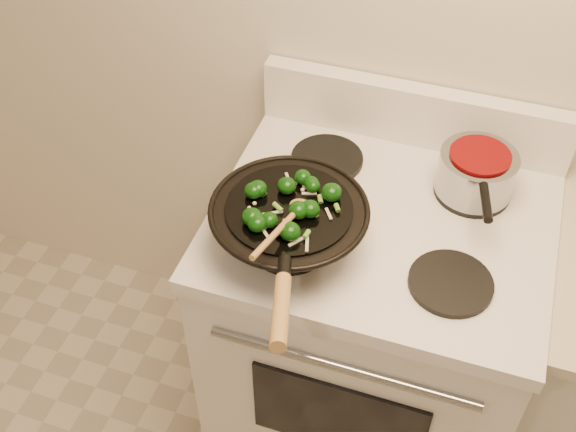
% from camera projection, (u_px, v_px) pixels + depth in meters
% --- Properties ---
extents(stove, '(0.78, 0.67, 1.08)m').
position_uv_depth(stove, '(368.00, 331.00, 1.99)').
color(stove, white).
rests_on(stove, ground).
extents(wok, '(0.35, 0.56, 0.19)m').
position_uv_depth(wok, '(289.00, 224.00, 1.55)').
color(wok, black).
rests_on(wok, stove).
extents(stirfry, '(0.21, 0.21, 0.04)m').
position_uv_depth(stirfry, '(285.00, 204.00, 1.51)').
color(stirfry, '#0A3408').
rests_on(stirfry, wok).
extents(wooden_spoon, '(0.07, 0.23, 0.06)m').
position_uv_depth(wooden_spoon, '(288.00, 220.00, 1.46)').
color(wooden_spoon, '#AD7E44').
rests_on(wooden_spoon, wok).
extents(saucepan, '(0.18, 0.29, 0.11)m').
position_uv_depth(saucepan, '(477.00, 172.00, 1.68)').
color(saucepan, gray).
rests_on(saucepan, stove).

